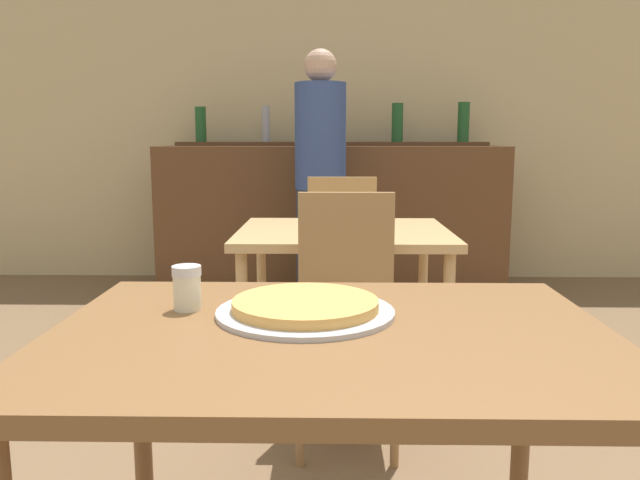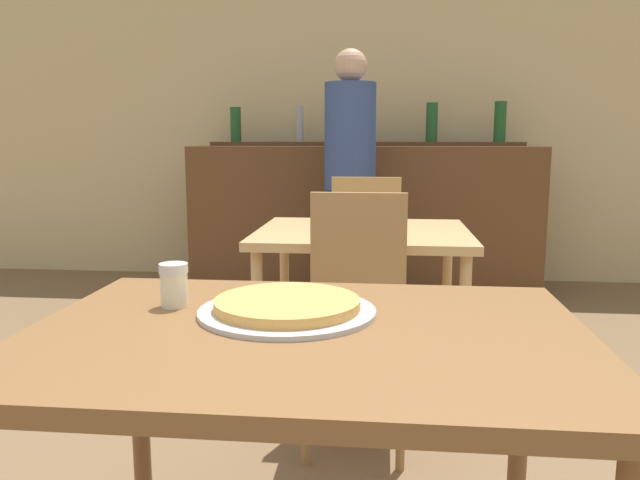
# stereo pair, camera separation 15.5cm
# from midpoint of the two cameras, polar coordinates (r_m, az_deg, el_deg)

# --- Properties ---
(wall_back) EXTENTS (8.00, 0.05, 2.80)m
(wall_back) POSITION_cam_midpoint_polar(r_m,az_deg,el_deg) (5.27, 0.16, 11.77)
(wall_back) COLOR #D1B784
(wall_back) RESTS_ON ground_plane
(dining_table_near) EXTENTS (1.18, 0.86, 0.77)m
(dining_table_near) POSITION_cam_midpoint_polar(r_m,az_deg,el_deg) (1.35, -2.51, -11.32)
(dining_table_near) COLOR brown
(dining_table_near) RESTS_ON ground_plane
(dining_table_far) EXTENTS (1.00, 0.86, 0.74)m
(dining_table_far) POSITION_cam_midpoint_polar(r_m,az_deg,el_deg) (2.98, 0.61, -0.61)
(dining_table_far) COLOR tan
(dining_table_far) RESTS_ON ground_plane
(bar_counter) EXTENTS (2.60, 0.56, 1.11)m
(bar_counter) POSITION_cam_midpoint_polar(r_m,az_deg,el_deg) (4.79, 0.07, 1.92)
(bar_counter) COLOR brown
(bar_counter) RESTS_ON ground_plane
(bar_back_shelf) EXTENTS (2.39, 0.24, 0.33)m
(bar_back_shelf) POSITION_cam_midpoint_polar(r_m,az_deg,el_deg) (4.90, 0.63, 9.41)
(bar_back_shelf) COLOR brown
(bar_back_shelf) RESTS_ON bar_counter
(chair_far_side_front) EXTENTS (0.40, 0.40, 0.96)m
(chair_far_side_front) POSITION_cam_midpoint_polar(r_m,az_deg,el_deg) (2.42, 0.50, -5.62)
(chair_far_side_front) COLOR olive
(chair_far_side_front) RESTS_ON ground_plane
(chair_far_side_back) EXTENTS (0.40, 0.40, 0.96)m
(chair_far_side_back) POSITION_cam_midpoint_polar(r_m,az_deg,el_deg) (3.58, 0.68, -0.75)
(chair_far_side_back) COLOR olive
(chair_far_side_back) RESTS_ON ground_plane
(pizza_tray) EXTENTS (0.41, 0.41, 0.04)m
(pizza_tray) POSITION_cam_midpoint_polar(r_m,az_deg,el_deg) (1.43, -4.63, -6.22)
(pizza_tray) COLOR #B7B7BC
(pizza_tray) RESTS_ON dining_table_near
(cheese_shaker) EXTENTS (0.07, 0.07, 0.10)m
(cheese_shaker) POSITION_cam_midpoint_polar(r_m,az_deg,el_deg) (1.51, -15.12, -4.24)
(cheese_shaker) COLOR beige
(cheese_shaker) RESTS_ON dining_table_near
(person_standing) EXTENTS (0.34, 0.34, 1.75)m
(person_standing) POSITION_cam_midpoint_polar(r_m,az_deg,el_deg) (4.18, -1.09, 6.25)
(person_standing) COLOR #2D2D38
(person_standing) RESTS_ON ground_plane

